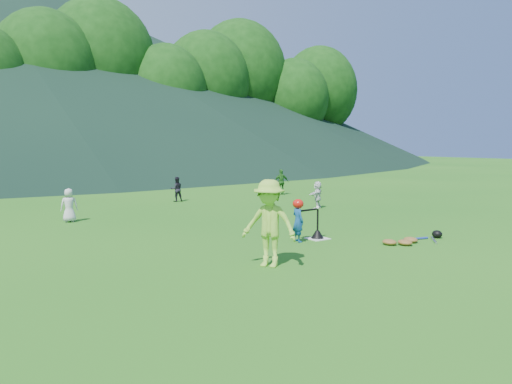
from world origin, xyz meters
TOP-DOWN VIEW (x-y plane):
  - ground at (0.00, 0.00)m, footprint 120.00×120.00m
  - home_plate at (0.00, 0.00)m, footprint 0.45×0.45m
  - baseball at (0.00, 0.00)m, footprint 0.08×0.08m
  - batter_child at (-0.60, 0.00)m, footprint 0.27×0.37m
  - adult_coach at (-2.48, -1.43)m, footprint 1.04×1.18m
  - fielder_a at (-4.07, 5.91)m, footprint 0.53×0.41m
  - fielder_b at (0.60, 8.61)m, footprint 0.52×0.44m
  - fielder_c at (5.39, 8.27)m, footprint 0.69×0.46m
  - fielder_d at (3.67, 4.06)m, footprint 0.90×0.62m
  - batting_tee at (0.00, 0.00)m, footprint 0.30×0.30m
  - batter_gear at (-0.57, 0.01)m, footprint 0.73×0.26m
  - equipment_pile at (1.44, -1.54)m, footprint 1.80×0.75m
  - outfield_fence at (0.00, 28.00)m, footprint 70.07×0.08m
  - tree_line at (0.20, 33.83)m, footprint 70.04×11.40m

SIDE VIEW (x-z plane):
  - ground at x=0.00m, z-range 0.00..0.00m
  - home_plate at x=0.00m, z-range 0.00..0.02m
  - equipment_pile at x=1.44m, z-range -0.03..0.16m
  - batting_tee at x=0.00m, z-range -0.21..0.47m
  - fielder_d at x=3.67m, z-range 0.00..0.93m
  - fielder_b at x=0.60m, z-range 0.00..0.94m
  - batter_child at x=-0.60m, z-range 0.00..0.95m
  - fielder_a at x=-4.07m, z-range 0.00..0.96m
  - fielder_c at x=5.39m, z-range 0.00..1.10m
  - outfield_fence at x=0.00m, z-range 0.03..1.36m
  - baseball at x=0.00m, z-range 0.70..0.78m
  - adult_coach at x=-2.48m, z-range 0.00..1.59m
  - batter_gear at x=-0.57m, z-range 0.70..1.01m
  - tree_line at x=0.20m, z-range 0.80..15.62m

